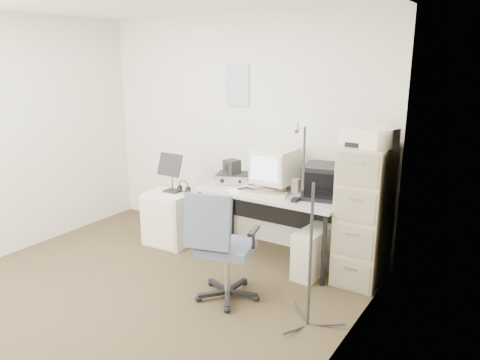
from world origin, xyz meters
The scene contains 21 objects.
floor centered at (0.00, 0.00, -0.01)m, with size 3.60×3.60×0.01m, color #3B3122.
wall_back centered at (0.00, 1.80, 1.25)m, with size 3.60×0.02×2.50m, color silver.
wall_right centered at (1.80, 0.00, 1.25)m, with size 0.02×3.60×2.50m, color silver.
wall_calendar centered at (-0.02, 1.79, 1.75)m, with size 0.30×0.02×0.44m, color white.
filing_cabinet centered at (1.58, 1.48, 0.65)m, with size 0.40×0.60×1.30m, color tan.
printer centered at (1.58, 1.44, 1.38)m, with size 0.44×0.30×0.17m, color beige.
desk centered at (0.63, 1.45, 0.36)m, with size 1.50×0.70×0.73m, color #9B9C95.
crt_monitor centered at (0.61, 1.52, 0.94)m, with size 0.38×0.40×0.42m, color beige.
crt_tv centered at (1.14, 1.52, 0.89)m, with size 0.36×0.38×0.33m, color black.
desk_speaker centered at (0.84, 1.55, 0.80)m, with size 0.07×0.07×0.14m, color beige.
keyboard centered at (0.62, 1.27, 0.74)m, with size 0.47×0.17×0.03m, color beige.
mouse centered at (0.98, 1.26, 0.75)m, with size 0.06×0.11×0.03m, color black.
radio_receiver centered at (0.12, 1.51, 0.78)m, with size 0.37×0.26×0.11m, color black.
radio_speaker centered at (0.10, 1.49, 0.91)m, with size 0.15×0.14×0.15m, color black.
papers centered at (0.38, 1.29, 0.74)m, with size 0.21×0.28×0.02m, color white.
pc_tower centered at (1.15, 1.32, 0.23)m, with size 0.22×0.50×0.46m, color beige.
office_chair centered at (0.70, 0.50, 0.49)m, with size 0.57×0.57×0.98m, color #4E5666.
side_cart centered at (-0.52, 1.15, 0.30)m, with size 0.48×0.39×0.60m, color silver.
music_stand centered at (-0.52, 1.22, 0.82)m, with size 0.30×0.16×0.45m, color black.
headphones centered at (-0.38, 1.26, 0.65)m, with size 0.15×0.15×0.03m, color black.
mic_stand centered at (1.49, 0.48, 0.77)m, with size 0.02×0.02×1.53m, color black.
Camera 1 is at (2.80, -2.59, 2.08)m, focal length 35.00 mm.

